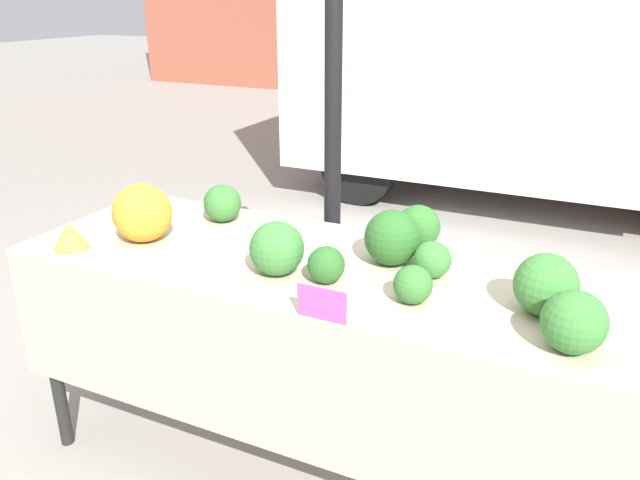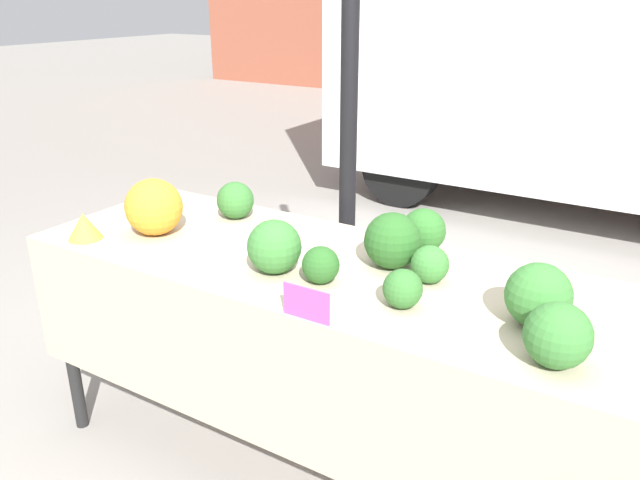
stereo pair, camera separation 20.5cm
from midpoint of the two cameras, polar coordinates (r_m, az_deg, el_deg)
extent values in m
plane|color=gray|center=(2.55, 2.45, -20.10)|extent=(40.00, 40.00, 0.00)
cylinder|color=black|center=(2.55, 4.94, 8.83)|extent=(0.07, 0.07, 2.27)
cube|color=silver|center=(5.73, 20.64, 17.71)|extent=(3.00, 2.02, 2.28)
cylinder|color=black|center=(5.37, 8.59, 6.59)|extent=(0.65, 0.22, 0.65)
cylinder|color=black|center=(6.87, 14.07, 9.48)|extent=(0.65, 0.22, 0.65)
cube|color=tan|center=(2.09, 2.81, -2.48)|extent=(2.10, 0.73, 0.03)
cube|color=tan|center=(1.94, -2.57, -13.04)|extent=(2.10, 0.01, 0.47)
cylinder|color=black|center=(2.67, -20.01, -8.57)|extent=(0.05, 0.05, 0.83)
cylinder|color=black|center=(3.03, -11.14, -3.87)|extent=(0.05, 0.05, 0.83)
cylinder|color=black|center=(2.37, 28.88, -14.30)|extent=(0.05, 0.05, 0.83)
sphere|color=orange|center=(2.34, -12.56, 2.92)|extent=(0.21, 0.21, 0.21)
cone|color=#93B238|center=(2.38, -18.49, 1.16)|extent=(0.12, 0.12, 0.10)
sphere|color=#285B23|center=(2.04, 9.51, -0.11)|extent=(0.18, 0.18, 0.18)
sphere|color=#336B2D|center=(2.48, -5.41, 3.60)|extent=(0.15, 0.15, 0.15)
sphere|color=#285B23|center=(1.92, 3.13, -2.36)|extent=(0.12, 0.12, 0.12)
sphere|color=#387533|center=(1.63, 24.37, -8.04)|extent=(0.16, 0.16, 0.16)
sphere|color=#387533|center=(1.80, 22.49, -4.79)|extent=(0.18, 0.18, 0.18)
sphere|color=#2D6628|center=(2.18, 12.09, 0.79)|extent=(0.15, 0.15, 0.15)
sphere|color=#387533|center=(1.98, -1.25, -0.67)|extent=(0.17, 0.17, 0.17)
sphere|color=#387533|center=(1.97, 12.98, -2.25)|extent=(0.12, 0.12, 0.12)
sphere|color=#336B2D|center=(1.80, 10.83, -4.47)|extent=(0.11, 0.11, 0.11)
cube|color=#EF4793|center=(1.71, 2.19, -5.91)|extent=(0.15, 0.01, 0.10)
camera|label=1|loc=(0.10, -87.14, 1.14)|focal=35.00mm
camera|label=2|loc=(0.10, 92.86, -1.14)|focal=35.00mm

